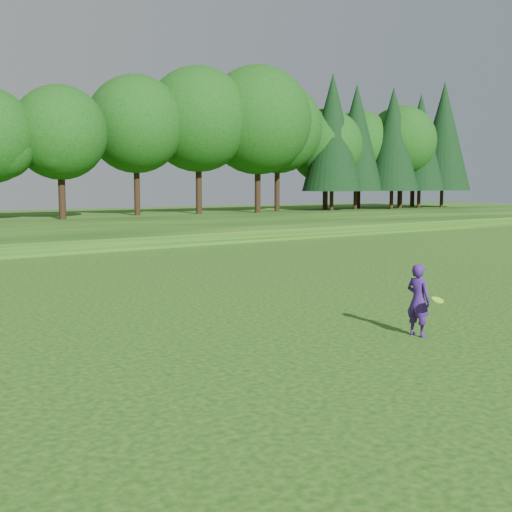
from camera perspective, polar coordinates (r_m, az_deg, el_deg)
ground at (r=12.46m, az=14.60°, el=-7.66°), size 140.00×140.00×0.00m
walking_path at (r=29.25m, az=-17.59°, el=0.26°), size 130.00×1.60×0.04m
woman at (r=13.02m, az=14.23°, el=-3.81°), size 0.41×0.93×1.44m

